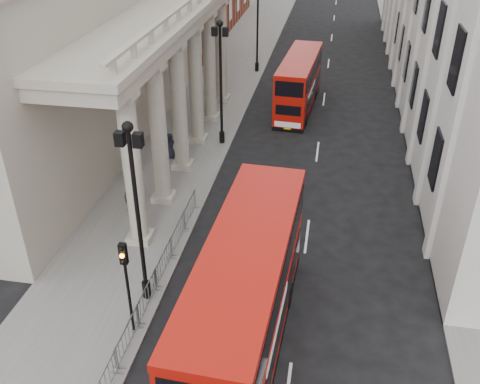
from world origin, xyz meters
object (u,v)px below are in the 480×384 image
at_px(lamp_post_mid, 221,75).
at_px(bus_far, 299,82).
at_px(pedestrian_b, 130,165).
at_px(pedestrian_c, 170,146).
at_px(lamp_post_north, 258,19).
at_px(bus_near, 246,296).
at_px(pedestrian_a, 130,197).
at_px(traffic_light, 126,272).
at_px(lamp_post_south, 137,204).

bearing_deg(lamp_post_mid, bus_far, 58.68).
relative_size(pedestrian_b, pedestrian_c, 0.95).
xyz_separation_m(lamp_post_north, bus_near, (4.73, -34.00, -2.28)).
distance_m(lamp_post_mid, bus_far, 9.25).
bearing_deg(bus_far, pedestrian_a, -110.37).
bearing_deg(bus_far, pedestrian_b, -120.20).
distance_m(traffic_light, bus_far, 25.97).
height_order(pedestrian_b, pedestrian_c, pedestrian_c).
distance_m(lamp_post_south, bus_far, 24.14).
bearing_deg(lamp_post_north, traffic_light, -89.83).
relative_size(bus_near, pedestrian_c, 6.86).
distance_m(bus_near, pedestrian_a, 11.71).
bearing_deg(bus_near, lamp_post_mid, 107.10).
relative_size(lamp_post_south, bus_near, 0.71).
bearing_deg(lamp_post_mid, traffic_light, -89.68).
bearing_deg(bus_near, bus_far, 92.70).
height_order(lamp_post_mid, pedestrian_b, lamp_post_mid).
xyz_separation_m(lamp_post_south, pedestrian_b, (-4.49, 10.21, -3.98)).
bearing_deg(pedestrian_b, bus_far, -150.24).
relative_size(traffic_light, pedestrian_b, 2.64).
height_order(traffic_light, pedestrian_b, traffic_light).
distance_m(traffic_light, pedestrian_a, 9.38).
distance_m(lamp_post_north, pedestrian_a, 25.97).
xyz_separation_m(traffic_light, bus_near, (4.63, 0.02, -0.47)).
bearing_deg(pedestrian_a, pedestrian_b, 122.53).
height_order(bus_far, pedestrian_a, bus_far).
height_order(lamp_post_north, pedestrian_c, lamp_post_north).
bearing_deg(lamp_post_mid, pedestrian_b, -127.80).
distance_m(traffic_light, bus_near, 4.65).
distance_m(bus_near, bus_far, 25.55).
height_order(lamp_post_north, traffic_light, lamp_post_north).
bearing_deg(traffic_light, pedestrian_a, 110.78).
distance_m(lamp_post_north, pedestrian_b, 22.60).
xyz_separation_m(lamp_post_mid, pedestrian_a, (-3.14, -9.48, -3.92)).
xyz_separation_m(lamp_post_mid, pedestrian_c, (-2.83, -2.87, -3.93)).
bearing_deg(lamp_post_south, pedestrian_a, 115.71).
bearing_deg(bus_near, lamp_post_north, 100.30).
bearing_deg(bus_far, lamp_post_north, 122.55).
relative_size(lamp_post_south, lamp_post_north, 1.00).
height_order(lamp_post_south, lamp_post_north, same).
xyz_separation_m(bus_far, pedestrian_b, (-9.08, -13.33, -1.24)).
bearing_deg(pedestrian_c, lamp_post_south, -90.23).
bearing_deg(traffic_light, bus_far, 80.04).
bearing_deg(bus_near, pedestrian_b, 129.43).
bearing_deg(traffic_light, lamp_post_south, 92.84).
bearing_deg(lamp_post_mid, lamp_post_south, -90.00).
bearing_deg(pedestrian_c, pedestrian_a, -105.08).
distance_m(lamp_post_mid, lamp_post_north, 16.00).
xyz_separation_m(lamp_post_mid, traffic_light, (0.10, -18.02, -1.80)).
distance_m(bus_far, pedestrian_c, 12.84).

